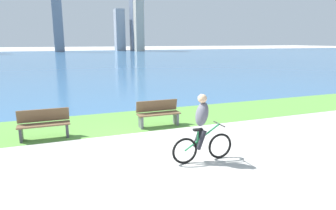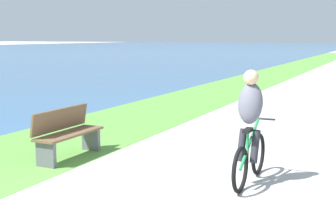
{
  "view_description": "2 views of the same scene",
  "coord_description": "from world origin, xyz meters",
  "views": [
    {
      "loc": [
        -1.89,
        -7.17,
        2.94
      ],
      "look_at": [
        1.09,
        0.58,
        1.14
      ],
      "focal_mm": 31.7,
      "sensor_mm": 36.0,
      "label": 1
    },
    {
      "loc": [
        -5.2,
        -2.8,
        2.18
      ],
      "look_at": [
        1.69,
        0.49,
        1.05
      ],
      "focal_mm": 49.9,
      "sensor_mm": 36.0,
      "label": 2
    }
  ],
  "objects": [
    {
      "name": "ground_plane",
      "position": [
        0.0,
        0.0,
        0.0
      ],
      "size": [
        300.0,
        300.0,
        0.0
      ],
      "primitive_type": "plane",
      "color": "#B2AFA8"
    },
    {
      "name": "bench_far_along_path",
      "position": [
        1.41,
        2.37,
        0.45
      ],
      "size": [
        1.5,
        0.47,
        0.9
      ],
      "color": "brown",
      "rests_on": "ground"
    },
    {
      "name": "cyclist_lead",
      "position": [
        1.38,
        -0.99,
        0.84
      ],
      "size": [
        1.64,
        0.52,
        1.7
      ],
      "color": "black",
      "rests_on": "ground"
    }
  ]
}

